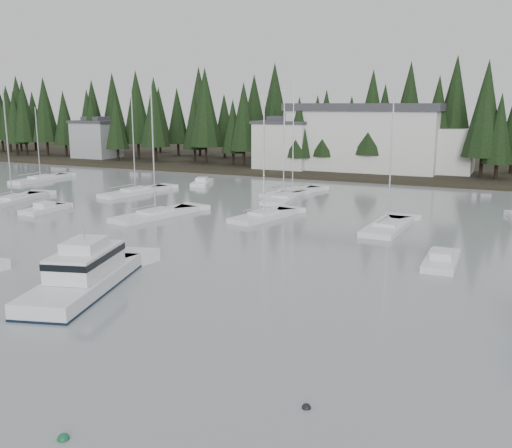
{
  "coord_description": "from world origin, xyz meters",
  "views": [
    {
      "loc": [
        18.65,
        -11.58,
        11.4
      ],
      "look_at": [
        1.05,
        26.45,
        2.5
      ],
      "focal_mm": 40.0,
      "sensor_mm": 36.0,
      "label": 1
    }
  ],
  "objects": [
    {
      "name": "sailboat_3",
      "position": [
        -14.74,
        36.06,
        0.07
      ],
      "size": [
        5.02,
        10.49,
        14.45
      ],
      "rotation": [
        0.0,
        0.0,
        1.36
      ],
      "color": "white",
      "rests_on": "ground"
    },
    {
      "name": "far_shore_land",
      "position": [
        0.0,
        97.0,
        0.0
      ],
      "size": [
        240.0,
        54.0,
        1.0
      ],
      "primitive_type": "cube",
      "color": "black",
      "rests_on": "ground"
    },
    {
      "name": "sailboat_13",
      "position": [
        -6.67,
        50.96,
        0.07
      ],
      "size": [
        3.86,
        9.4,
        13.48
      ],
      "rotation": [
        0.0,
        0.0,
        1.67
      ],
      "color": "white",
      "rests_on": "ground"
    },
    {
      "name": "sailboat_0",
      "position": [
        -25.93,
        47.79,
        0.07
      ],
      "size": [
        4.24,
        10.94,
        13.96
      ],
      "rotation": [
        0.0,
        0.0,
        1.42
      ],
      "color": "white",
      "rests_on": "ground"
    },
    {
      "name": "conifer_treeline",
      "position": [
        0.0,
        86.0,
        0.0
      ],
      "size": [
        200.0,
        22.0,
        20.0
      ],
      "primitive_type": null,
      "color": "black",
      "rests_on": "ground"
    },
    {
      "name": "mooring_buoy_green",
      "position": [
        5.14,
        1.72,
        0.0
      ],
      "size": [
        0.43,
        0.43,
        0.43
      ],
      "primitive_type": "sphere",
      "color": "#145933",
      "rests_on": "ground"
    },
    {
      "name": "sailboat_8",
      "position": [
        8.11,
        40.16,
        0.06
      ],
      "size": [
        3.35,
        9.18,
        12.53
      ],
      "rotation": [
        0.0,
        0.0,
        1.53
      ],
      "color": "white",
      "rests_on": "ground"
    },
    {
      "name": "sailboat_11",
      "position": [
        -35.16,
        36.4,
        0.07
      ],
      "size": [
        4.98,
        10.62,
        13.53
      ],
      "rotation": [
        0.0,
        0.0,
        1.78
      ],
      "color": "white",
      "rests_on": "ground"
    },
    {
      "name": "runabout_0",
      "position": [
        -27.2,
        33.42,
        0.13
      ],
      "size": [
        2.3,
        5.44,
        1.42
      ],
      "rotation": [
        0.0,
        0.0,
        1.59
      ],
      "color": "white",
      "rests_on": "ground"
    },
    {
      "name": "cabin_cruiser_center",
      "position": [
        -5.34,
        14.76,
        0.72
      ],
      "size": [
        6.42,
        11.72,
        4.81
      ],
      "rotation": [
        0.0,
        0.0,
        1.85
      ],
      "color": "white",
      "rests_on": "ground"
    },
    {
      "name": "runabout_3",
      "position": [
        -22.36,
        58.55,
        0.13
      ],
      "size": [
        3.81,
        5.96,
        1.42
      ],
      "rotation": [
        0.0,
        0.0,
        1.89
      ],
      "color": "white",
      "rests_on": "ground"
    },
    {
      "name": "sailboat_5",
      "position": [
        -7.44,
        55.91,
        0.08
      ],
      "size": [
        5.4,
        10.41,
        14.69
      ],
      "rotation": [
        0.0,
        0.0,
        1.27
      ],
      "color": "white",
      "rests_on": "ground"
    },
    {
      "name": "sailboat_6",
      "position": [
        -4.35,
        39.98,
        0.07
      ],
      "size": [
        4.6,
        8.84,
        12.84
      ],
      "rotation": [
        0.0,
        0.0,
        1.34
      ],
      "color": "white",
      "rests_on": "ground"
    },
    {
      "name": "mooring_buoy_dark",
      "position": [
        12.08,
        7.21,
        0.0
      ],
      "size": [
        0.37,
        0.37,
        0.37
      ],
      "primitive_type": "sphere",
      "color": "black",
      "rests_on": "ground"
    },
    {
      "name": "house_far_west",
      "position": [
        -60.0,
        81.0,
        4.4
      ],
      "size": [
        8.48,
        7.42,
        8.25
      ],
      "color": "#999EA0",
      "rests_on": "ground"
    },
    {
      "name": "sailboat_10",
      "position": [
        -46.61,
        52.17,
        0.06
      ],
      "size": [
        2.82,
        10.6,
        11.38
      ],
      "rotation": [
        0.0,
        0.0,
        1.61
      ],
      "color": "white",
      "rests_on": "ground"
    },
    {
      "name": "runabout_1",
      "position": [
        14.15,
        29.9,
        0.13
      ],
      "size": [
        2.3,
        5.67,
        1.42
      ],
      "rotation": [
        0.0,
        0.0,
        1.59
      ],
      "color": "white",
      "rests_on": "ground"
    },
    {
      "name": "harbor_inn",
      "position": [
        -2.96,
        82.34,
        5.78
      ],
      "size": [
        29.5,
        11.5,
        10.9
      ],
      "color": "silver",
      "rests_on": "ground"
    },
    {
      "name": "house_west",
      "position": [
        -18.0,
        79.0,
        4.65
      ],
      "size": [
        9.54,
        7.42,
        8.75
      ],
      "color": "silver",
      "rests_on": "ground"
    }
  ]
}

